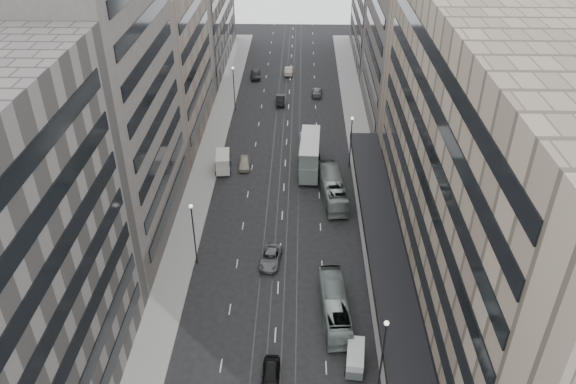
# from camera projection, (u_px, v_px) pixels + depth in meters

# --- Properties ---
(ground) EXTENTS (220.00, 220.00, 0.00)m
(ground) POSITION_uv_depth(u_px,v_px,m) (275.00, 343.00, 55.76)
(ground) COLOR black
(ground) RESTS_ON ground
(sidewalk_right) EXTENTS (4.00, 125.00, 0.15)m
(sidewalk_right) POSITION_uv_depth(u_px,v_px,m) (363.00, 159.00, 87.01)
(sidewalk_right) COLOR gray
(sidewalk_right) RESTS_ON ground
(sidewalk_left) EXTENTS (4.00, 125.00, 0.15)m
(sidewalk_left) POSITION_uv_depth(u_px,v_px,m) (209.00, 157.00, 87.51)
(sidewalk_left) COLOR gray
(sidewalk_left) RESTS_ON ground
(department_store) EXTENTS (19.20, 60.00, 30.00)m
(department_store) POSITION_uv_depth(u_px,v_px,m) (499.00, 175.00, 53.96)
(department_store) COLOR gray
(department_store) RESTS_ON ground
(building_right_mid) EXTENTS (15.00, 28.00, 24.00)m
(building_right_mid) POSITION_uv_depth(u_px,v_px,m) (418.00, 53.00, 92.56)
(building_right_mid) COLOR #4A4440
(building_right_mid) RESTS_ON ground
(building_left_b) EXTENTS (15.00, 26.00, 34.00)m
(building_left_b) POSITION_uv_depth(u_px,v_px,m) (90.00, 104.00, 63.00)
(building_left_b) COLOR #4A4440
(building_left_b) RESTS_ON ground
(building_left_c) EXTENTS (15.00, 28.00, 25.00)m
(building_left_c) POSITION_uv_depth(u_px,v_px,m) (150.00, 61.00, 88.14)
(building_left_c) COLOR #786C5D
(building_left_c) RESTS_ON ground
(lamp_right_near) EXTENTS (0.44, 0.44, 8.32)m
(lamp_right_near) POSITION_uv_depth(u_px,v_px,m) (383.00, 347.00, 48.54)
(lamp_right_near) COLOR #262628
(lamp_right_near) RESTS_ON ground
(lamp_right_far) EXTENTS (0.44, 0.44, 8.32)m
(lamp_right_far) POSITION_uv_depth(u_px,v_px,m) (351.00, 136.00, 82.18)
(lamp_right_far) COLOR #262628
(lamp_right_far) RESTS_ON ground
(lamp_left_near) EXTENTS (0.44, 0.44, 8.32)m
(lamp_left_near) POSITION_uv_depth(u_px,v_px,m) (193.00, 227.00, 63.24)
(lamp_left_near) COLOR #262628
(lamp_left_near) RESTS_ON ground
(lamp_left_far) EXTENTS (0.44, 0.44, 8.32)m
(lamp_left_far) POSITION_uv_depth(u_px,v_px,m) (234.00, 84.00, 99.41)
(lamp_left_far) COLOR #262628
(lamp_left_far) RESTS_ON ground
(bus_near) EXTENTS (3.21, 10.71, 2.94)m
(bus_near) POSITION_uv_depth(u_px,v_px,m) (334.00, 306.00, 58.05)
(bus_near) COLOR gray
(bus_near) RESTS_ON ground
(bus_far) EXTENTS (3.90, 11.76, 3.21)m
(bus_far) POSITION_uv_depth(u_px,v_px,m) (332.00, 188.00, 77.00)
(bus_far) COLOR gray
(bus_far) RESTS_ON ground
(double_decker) EXTENTS (3.38, 9.83, 5.31)m
(double_decker) POSITION_uv_depth(u_px,v_px,m) (310.00, 154.00, 82.42)
(double_decker) COLOR slate
(double_decker) RESTS_ON ground
(vw_microbus) EXTENTS (2.12, 4.01, 2.08)m
(vw_microbus) POSITION_uv_depth(u_px,v_px,m) (355.00, 358.00, 52.70)
(vw_microbus) COLOR #4D5253
(vw_microbus) RESTS_ON ground
(panel_van) EXTENTS (2.54, 4.60, 2.78)m
(panel_van) POSITION_uv_depth(u_px,v_px,m) (223.00, 162.00, 83.29)
(panel_van) COLOR silver
(panel_van) RESTS_ON ground
(sedan_0) EXTENTS (1.75, 4.21, 1.43)m
(sedan_0) POSITION_uv_depth(u_px,v_px,m) (271.00, 374.00, 51.62)
(sedan_0) COLOR black
(sedan_0) RESTS_ON ground
(sedan_2) EXTENTS (2.74, 5.07, 1.35)m
(sedan_2) POSITION_uv_depth(u_px,v_px,m) (271.00, 258.00, 65.81)
(sedan_2) COLOR slate
(sedan_2) RESTS_ON ground
(sedan_4) EXTENTS (1.91, 4.28, 1.43)m
(sedan_4) POSITION_uv_depth(u_px,v_px,m) (244.00, 163.00, 84.54)
(sedan_4) COLOR #ACA38F
(sedan_4) RESTS_ON ground
(sedan_5) EXTENTS (1.76, 4.52, 1.47)m
(sedan_5) POSITION_uv_depth(u_px,v_px,m) (281.00, 100.00, 104.33)
(sedan_5) COLOR black
(sedan_5) RESTS_ON ground
(sedan_6) EXTENTS (3.18, 5.72, 1.51)m
(sedan_6) POSITION_uv_depth(u_px,v_px,m) (308.00, 138.00, 91.47)
(sedan_6) COLOR silver
(sedan_6) RESTS_ON ground
(sedan_7) EXTENTS (2.08, 4.68, 1.33)m
(sedan_7) POSITION_uv_depth(u_px,v_px,m) (317.00, 92.00, 107.88)
(sedan_7) COLOR slate
(sedan_7) RESTS_ON ground
(sedan_8) EXTENTS (2.41, 5.06, 1.67)m
(sedan_8) POSITION_uv_depth(u_px,v_px,m) (256.00, 74.00, 115.26)
(sedan_8) COLOR #272729
(sedan_8) RESTS_ON ground
(sedan_9) EXTENTS (1.68, 4.67, 1.53)m
(sedan_9) POSITION_uv_depth(u_px,v_px,m) (289.00, 71.00, 117.17)
(sedan_9) COLOR #BAAB9A
(sedan_9) RESTS_ON ground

